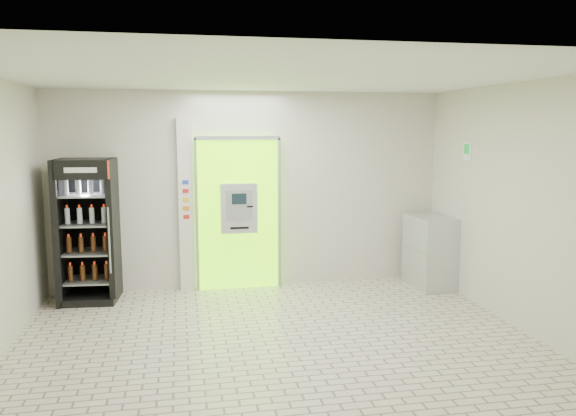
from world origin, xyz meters
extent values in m
plane|color=#BFB09E|center=(0.00, 0.00, 0.00)|extent=(6.00, 6.00, 0.00)
plane|color=beige|center=(0.00, 2.50, 1.50)|extent=(6.00, 0.00, 6.00)
plane|color=beige|center=(0.00, -2.50, 1.50)|extent=(6.00, 0.00, 6.00)
plane|color=beige|center=(3.00, 0.00, 1.50)|extent=(0.00, 5.00, 5.00)
plane|color=white|center=(0.00, 0.00, 3.00)|extent=(6.00, 6.00, 0.00)
cube|color=#76F700|center=(-0.20, 2.43, 1.15)|extent=(1.20, 0.12, 2.30)
cube|color=gray|center=(-0.20, 2.36, 2.30)|extent=(1.28, 0.04, 0.06)
cube|color=gray|center=(-0.83, 2.36, 1.15)|extent=(0.04, 0.04, 2.30)
cube|color=gray|center=(0.43, 2.36, 1.15)|extent=(0.04, 0.04, 2.30)
cube|color=black|center=(-0.10, 2.38, 0.50)|extent=(0.62, 0.01, 0.67)
cube|color=black|center=(-0.54, 2.38, 1.98)|extent=(0.22, 0.01, 0.18)
cube|color=#B7BBC0|center=(-0.20, 2.32, 1.25)|extent=(0.55, 0.12, 0.75)
cube|color=black|center=(-0.20, 2.25, 1.40)|extent=(0.22, 0.01, 0.16)
cube|color=gray|center=(-0.20, 2.25, 1.12)|extent=(0.16, 0.01, 0.12)
cube|color=black|center=(-0.04, 2.25, 1.28)|extent=(0.09, 0.01, 0.02)
cube|color=black|center=(-0.20, 2.25, 0.96)|extent=(0.28, 0.01, 0.03)
cube|color=silver|center=(-0.98, 2.45, 1.30)|extent=(0.22, 0.10, 2.60)
cube|color=#193FB2|center=(-0.98, 2.40, 1.65)|extent=(0.09, 0.01, 0.06)
cube|color=red|center=(-0.98, 2.40, 1.52)|extent=(0.09, 0.01, 0.06)
cube|color=yellow|center=(-0.98, 2.40, 1.39)|extent=(0.09, 0.01, 0.06)
cube|color=orange|center=(-0.98, 2.40, 1.26)|extent=(0.09, 0.01, 0.06)
cube|color=red|center=(-0.98, 2.40, 1.13)|extent=(0.09, 0.01, 0.06)
cube|color=black|center=(-2.35, 2.15, 1.01)|extent=(0.82, 0.75, 2.02)
cube|color=black|center=(-2.35, 2.46, 1.01)|extent=(0.76, 0.12, 2.02)
cube|color=#B92409|center=(-2.35, 1.80, 1.89)|extent=(0.74, 0.07, 0.24)
cube|color=white|center=(-2.35, 1.80, 1.89)|extent=(0.42, 0.04, 0.07)
cube|color=black|center=(-2.35, 2.15, 0.05)|extent=(0.82, 0.75, 0.10)
cylinder|color=gray|center=(-2.02, 1.78, 0.93)|extent=(0.03, 0.03, 0.91)
cube|color=gray|center=(-2.35, 2.15, 0.30)|extent=(0.69, 0.64, 0.02)
cube|color=gray|center=(-2.35, 2.15, 0.71)|extent=(0.69, 0.64, 0.02)
cube|color=gray|center=(-2.35, 2.15, 1.11)|extent=(0.69, 0.64, 0.02)
cube|color=gray|center=(-2.35, 2.15, 1.52)|extent=(0.69, 0.64, 0.02)
cube|color=#B7BBC0|center=(2.71, 1.90, 0.55)|extent=(0.60, 0.86, 1.11)
cube|color=gray|center=(2.44, 1.90, 0.61)|extent=(0.05, 0.81, 0.01)
cube|color=white|center=(2.99, 1.40, 2.12)|extent=(0.02, 0.22, 0.26)
cube|color=#0D9932|center=(2.98, 1.40, 2.15)|extent=(0.00, 0.14, 0.14)
camera|label=1|loc=(-1.05, -6.01, 2.45)|focal=35.00mm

